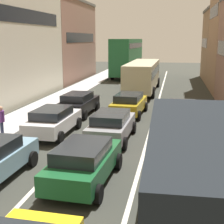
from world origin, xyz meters
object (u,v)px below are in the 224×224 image
object	(u,v)px
sedan_centre_lane_second	(84,162)
bus_far_queue_secondary	(127,56)
sedan_left_lane_third	(53,120)
hatchback_centre_lane_third	(111,125)
removalist_box_truck	(207,190)
coupe_centre_lane_fourth	(129,103)
sedan_right_lane_behind_truck	(181,142)
wagon_right_lane_far	(181,113)
pedestrian_near_kerb	(1,120)
bus_mid_queue_primary	(143,74)
sedan_left_lane_fourth	(78,103)

from	to	relation	value
sedan_centre_lane_second	bus_far_queue_secondary	size ratio (longest dim) A/B	0.41
sedan_centre_lane_second	sedan_left_lane_third	size ratio (longest dim) A/B	1.01
sedan_centre_lane_second	hatchback_centre_lane_third	bearing A→B (deg)	2.74
removalist_box_truck	bus_far_queue_secondary	world-z (taller)	bus_far_queue_secondary
sedan_centre_lane_second	coupe_centre_lane_fourth	distance (m)	11.03
sedan_right_lane_behind_truck	sedan_centre_lane_second	bearing A→B (deg)	130.51
bus_far_queue_secondary	sedan_right_lane_behind_truck	bearing A→B (deg)	-164.65
hatchback_centre_lane_third	wagon_right_lane_far	distance (m)	4.96
coupe_centre_lane_fourth	bus_far_queue_secondary	xyz separation A→B (m)	(-3.42, 22.44, 2.03)
hatchback_centre_lane_third	removalist_box_truck	bearing A→B (deg)	-156.09
removalist_box_truck	hatchback_centre_lane_third	size ratio (longest dim) A/B	1.79
pedestrian_near_kerb	sedan_right_lane_behind_truck	bearing A→B (deg)	-34.84
sedan_right_lane_behind_truck	wagon_right_lane_far	xyz separation A→B (m)	(0.09, 5.68, 0.00)
sedan_left_lane_third	coupe_centre_lane_fourth	xyz separation A→B (m)	(3.36, 5.48, 0.00)
sedan_right_lane_behind_truck	hatchback_centre_lane_third	bearing A→B (deg)	57.18
removalist_box_truck	bus_far_queue_secondary	xyz separation A→B (m)	(-7.15, 37.51, 0.86)
coupe_centre_lane_fourth	pedestrian_near_kerb	world-z (taller)	pedestrian_near_kerb
pedestrian_near_kerb	sedan_left_lane_third	bearing A→B (deg)	-5.33
coupe_centre_lane_fourth	pedestrian_near_kerb	distance (m)	8.68
bus_mid_queue_primary	bus_far_queue_secondary	bearing A→B (deg)	15.88
hatchback_centre_lane_third	wagon_right_lane_far	bearing A→B (deg)	-44.20
bus_mid_queue_primary	sedan_centre_lane_second	bearing A→B (deg)	-179.42
sedan_left_lane_fourth	coupe_centre_lane_fourth	bearing A→B (deg)	-79.00
sedan_right_lane_behind_truck	bus_far_queue_secondary	size ratio (longest dim) A/B	0.41
sedan_centre_lane_second	sedan_right_lane_behind_truck	world-z (taller)	same
removalist_box_truck	sedan_left_lane_fourth	bearing A→B (deg)	24.38
sedan_left_lane_fourth	bus_far_queue_secondary	world-z (taller)	bus_far_queue_secondary
removalist_box_truck	sedan_right_lane_behind_truck	world-z (taller)	removalist_box_truck
sedan_right_lane_behind_truck	pedestrian_near_kerb	size ratio (longest dim) A/B	2.59
sedan_left_lane_fourth	sedan_right_lane_behind_truck	xyz separation A→B (m)	(6.79, -7.56, 0.00)
sedan_centre_lane_second	sedan_left_lane_fourth	xyz separation A→B (m)	(-3.33, 10.53, 0.00)
sedan_left_lane_third	sedan_left_lane_fourth	size ratio (longest dim) A/B	0.99
sedan_centre_lane_second	coupe_centre_lane_fourth	size ratio (longest dim) A/B	0.99
wagon_right_lane_far	coupe_centre_lane_fourth	bearing A→B (deg)	58.07
coupe_centre_lane_fourth	sedan_right_lane_behind_truck	size ratio (longest dim) A/B	1.02
bus_mid_queue_primary	pedestrian_near_kerb	bearing A→B (deg)	161.07
bus_far_queue_secondary	pedestrian_near_kerb	bearing A→B (deg)	177.90
wagon_right_lane_far	sedan_left_lane_fourth	bearing A→B (deg)	77.42
removalist_box_truck	coupe_centre_lane_fourth	bearing A→B (deg)	12.08
removalist_box_truck	hatchback_centre_lane_third	xyz separation A→B (m)	(-3.82, 9.22, -1.18)
bus_far_queue_secondary	pedestrian_near_kerb	xyz separation A→B (m)	(-2.49, -28.80, -1.88)
sedan_left_lane_third	bus_far_queue_secondary	distance (m)	27.99
sedan_centre_lane_second	pedestrian_near_kerb	bearing A→B (deg)	53.99
sedan_left_lane_third	sedan_right_lane_behind_truck	xyz separation A→B (m)	(6.72, -2.58, 0.00)
hatchback_centre_lane_third	bus_far_queue_secondary	world-z (taller)	bus_far_queue_secondary
sedan_right_lane_behind_truck	sedan_left_lane_fourth	bearing A→B (deg)	41.81
hatchback_centre_lane_third	sedan_centre_lane_second	bearing A→B (deg)	-178.72
removalist_box_truck	sedan_centre_lane_second	xyz separation A→B (m)	(-3.83, 4.04, -1.18)
bus_mid_queue_primary	hatchback_centre_lane_third	bearing A→B (deg)	-179.43
wagon_right_lane_far	pedestrian_near_kerb	distance (m)	10.16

